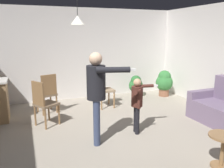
# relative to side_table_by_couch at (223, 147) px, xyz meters

# --- Properties ---
(ground) EXTENTS (7.68, 7.68, 0.00)m
(ground) POSITION_rel_side_table_by_couch_xyz_m (-1.23, 1.37, -0.33)
(ground) COLOR #9E9384
(wall_back) EXTENTS (6.40, 0.10, 2.70)m
(wall_back) POSITION_rel_side_table_by_couch_xyz_m (-1.23, 4.57, 1.02)
(wall_back) COLOR silver
(wall_back) RESTS_ON ground
(side_table_by_couch) EXTENTS (0.44, 0.44, 0.52)m
(side_table_by_couch) POSITION_rel_side_table_by_couch_xyz_m (0.00, 0.00, 0.00)
(side_table_by_couch) COLOR olive
(side_table_by_couch) RESTS_ON ground
(person_adult) EXTENTS (0.75, 0.62, 1.66)m
(person_adult) POSITION_rel_side_table_by_couch_xyz_m (-1.50, 1.42, 0.70)
(person_adult) COLOR #384260
(person_adult) RESTS_ON ground
(person_child) EXTENTS (0.60, 0.32, 1.12)m
(person_child) POSITION_rel_side_table_by_couch_xyz_m (-0.63, 1.56, 0.37)
(person_child) COLOR black
(person_child) RESTS_ON ground
(dining_chair_by_counter) EXTENTS (0.44, 0.44, 1.00)m
(dining_chair_by_counter) POSITION_rel_side_table_by_couch_xyz_m (-0.75, 3.36, 0.22)
(dining_chair_by_counter) COLOR olive
(dining_chair_by_counter) RESTS_ON ground
(dining_chair_near_wall) EXTENTS (0.58, 0.58, 1.00)m
(dining_chair_near_wall) POSITION_rel_side_table_by_couch_xyz_m (-2.34, 2.59, 0.22)
(dining_chair_near_wall) COLOR olive
(dining_chair_near_wall) RESTS_ON ground
(dining_chair_centre_back) EXTENTS (0.53, 0.53, 1.00)m
(dining_chair_centre_back) POSITION_rel_side_table_by_couch_xyz_m (-2.18, 3.41, 0.22)
(dining_chair_centre_back) COLOR olive
(dining_chair_centre_back) RESTS_ON ground
(potted_plant_corner) EXTENTS (0.54, 0.54, 0.82)m
(potted_plant_corner) POSITION_rel_side_table_by_couch_xyz_m (1.45, 3.79, 0.13)
(potted_plant_corner) COLOR brown
(potted_plant_corner) RESTS_ON ground
(potted_plant_by_wall) EXTENTS (0.44, 0.44, 0.68)m
(potted_plant_by_wall) POSITION_rel_side_table_by_couch_xyz_m (0.57, 4.03, 0.05)
(potted_plant_by_wall) COLOR #4C4742
(potted_plant_by_wall) RESTS_ON ground
(ceiling_light_pendant) EXTENTS (0.32, 0.32, 0.55)m
(ceiling_light_pendant) POSITION_rel_side_table_by_couch_xyz_m (-1.52, 2.74, 1.92)
(ceiling_light_pendant) COLOR silver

